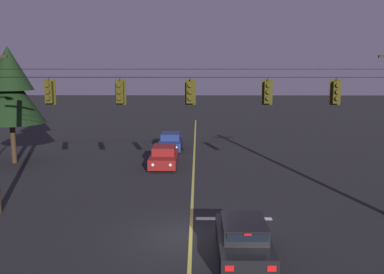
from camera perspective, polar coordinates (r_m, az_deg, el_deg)
name	(u,v)px	position (r m, az deg, el deg)	size (l,w,h in m)	color
ground_plane	(191,237)	(17.48, -0.17, -13.22)	(180.00, 180.00, 0.00)	black
lane_centre_stripe	(193,180)	(25.78, 0.15, -5.79)	(0.14, 60.00, 0.01)	#D1C64C
stop_bar_paint	(234,219)	(19.55, 5.61, -10.78)	(3.40, 0.36, 0.01)	silver
signal_span_assembly	(192,129)	(19.10, -0.04, 1.13)	(19.79, 0.32, 7.66)	#2D2116
traffic_light_leftmost	(49,92)	(20.04, -18.53, 5.69)	(0.48, 0.41, 1.22)	black
traffic_light_left_inner	(120,92)	(19.23, -9.58, 5.91)	(0.48, 0.41, 1.22)	black
traffic_light_centre	(190,92)	(18.92, -0.24, 5.98)	(0.48, 0.41, 1.22)	black
traffic_light_right_inner	(268,92)	(19.17, 10.07, 5.89)	(0.48, 0.41, 1.22)	black
traffic_light_rightmost	(336,92)	(19.87, 18.69, 5.66)	(0.48, 0.41, 1.22)	black
car_waiting_near_lane	(243,240)	(15.69, 6.85, -13.42)	(1.80, 4.33, 1.39)	black
car_oncoming_lead	(164,157)	(29.41, -3.74, -2.64)	(1.80, 4.42, 1.39)	maroon
car_oncoming_trailing	(171,142)	(35.32, -2.85, -0.64)	(1.80, 4.42, 1.39)	navy
tree_verge_near	(10,89)	(32.34, -23.13, 5.92)	(4.62, 4.62, 8.16)	#332316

